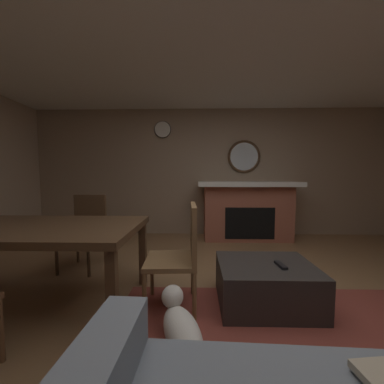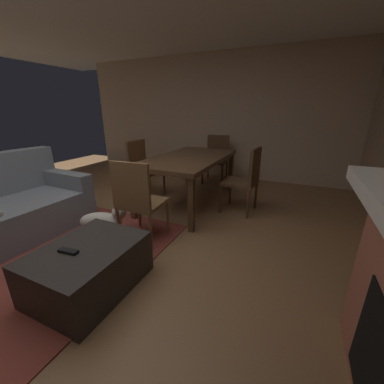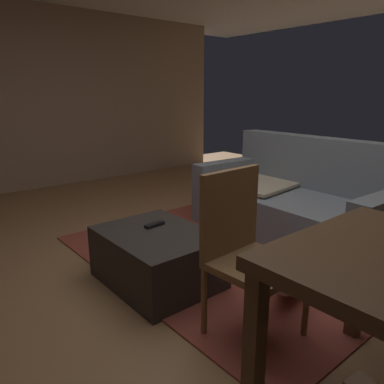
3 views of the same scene
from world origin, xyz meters
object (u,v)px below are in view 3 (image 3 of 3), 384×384
Objects in this scene: ottoman_coffee_table at (157,257)px; couch at (298,204)px; dining_chair_west at (244,245)px; tv_remote at (155,225)px; small_dog at (290,273)px.

couch is at bearing 86.44° from ottoman_coffee_table.
ottoman_coffee_table is 0.91× the size of dining_chair_west.
tv_remote is 1.01m from small_dog.
ottoman_coffee_table is (-0.10, -1.55, -0.13)m from couch.
small_dog is at bearing -57.03° from couch.
couch reaches higher than ottoman_coffee_table.
dining_chair_west is 1.64× the size of small_dog.
small_dog is at bearing 93.28° from dining_chair_west.
couch is at bearing 114.28° from dining_chair_west.
dining_chair_west is (0.77, 0.06, 0.33)m from ottoman_coffee_table.
tv_remote is at bearing 152.08° from ottoman_coffee_table.
dining_chair_west is 0.61m from small_dog.
ottoman_coffee_table is 0.24m from tv_remote.
ottoman_coffee_table is 1.50× the size of small_dog.
couch is 3.43× the size of small_dog.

